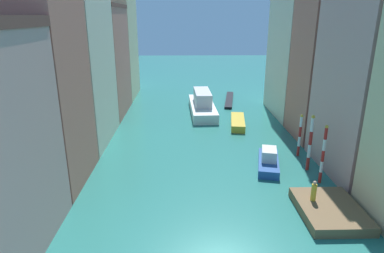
{
  "coord_description": "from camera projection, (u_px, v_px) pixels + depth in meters",
  "views": [
    {
      "loc": [
        -2.08,
        -15.3,
        13.04
      ],
      "look_at": [
        -1.23,
        19.38,
        1.5
      ],
      "focal_mm": 31.29,
      "sensor_mm": 36.0,
      "label": 1
    }
  ],
  "objects": [
    {
      "name": "building_right_2",
      "position": [
        335.0,
        42.0,
        34.89
      ],
      "size": [
        7.28,
        7.19,
        20.75
      ],
      "color": "#C6705B",
      "rests_on": "ground"
    },
    {
      "name": "motorboat_0",
      "position": [
        269.0,
        161.0,
        30.13
      ],
      "size": [
        2.87,
        5.54,
        1.74
      ],
      "color": "#234C93",
      "rests_on": "ground"
    },
    {
      "name": "mooring_pole_0",
      "position": [
        323.0,
        154.0,
        26.68
      ],
      "size": [
        0.27,
        0.27,
        4.97
      ],
      "color": "red",
      "rests_on": "ground"
    },
    {
      "name": "mooring_pole_2",
      "position": [
        300.0,
        135.0,
        32.08
      ],
      "size": [
        0.27,
        0.27,
        4.2
      ],
      "color": "red",
      "rests_on": "ground"
    },
    {
      "name": "building_left_2",
      "position": [
        69.0,
        55.0,
        34.02
      ],
      "size": [
        7.28,
        10.79,
        18.32
      ],
      "color": "beige",
      "rests_on": "ground"
    },
    {
      "name": "building_right_3",
      "position": [
        303.0,
        56.0,
        44.27
      ],
      "size": [
        7.28,
        11.0,
        15.91
      ],
      "color": "beige",
      "rests_on": "ground"
    },
    {
      "name": "vaporetto_white",
      "position": [
        202.0,
        104.0,
        46.98
      ],
      "size": [
        3.61,
        11.76,
        3.1
      ],
      "color": "white",
      "rests_on": "ground"
    },
    {
      "name": "building_left_4",
      "position": [
        112.0,
        44.0,
        54.44
      ],
      "size": [
        7.28,
        10.15,
        17.34
      ],
      "color": "beige",
      "rests_on": "ground"
    },
    {
      "name": "mooring_pole_1",
      "position": [
        310.0,
        143.0,
        28.92
      ],
      "size": [
        0.31,
        0.31,
        5.08
      ],
      "color": "red",
      "rests_on": "ground"
    },
    {
      "name": "person_on_dock",
      "position": [
        314.0,
        191.0,
        23.31
      ],
      "size": [
        0.36,
        0.36,
        1.5
      ],
      "color": "gold",
      "rests_on": "waterfront_dock"
    },
    {
      "name": "building_left_1",
      "position": [
        24.0,
        45.0,
        24.43
      ],
      "size": [
        7.28,
        7.93,
        21.96
      ],
      "color": "#C6705B",
      "rests_on": "ground"
    },
    {
      "name": "building_right_1",
      "position": [
        378.0,
        80.0,
        27.29
      ],
      "size": [
        7.28,
        9.69,
        16.02
      ],
      "color": "tan",
      "rests_on": "ground"
    },
    {
      "name": "building_left_3",
      "position": [
        97.0,
        61.0,
        44.88
      ],
      "size": [
        7.28,
        10.77,
        14.48
      ],
      "color": "#C6705B",
      "rests_on": "ground"
    },
    {
      "name": "motorboat_1",
      "position": [
        238.0,
        122.0,
        41.61
      ],
      "size": [
        2.41,
        6.33,
        0.86
      ],
      "color": "gold",
      "rests_on": "ground"
    },
    {
      "name": "waterfront_dock",
      "position": [
        330.0,
        210.0,
        22.93
      ],
      "size": [
        4.07,
        5.3,
        0.69
      ],
      "color": "brown",
      "rests_on": "ground"
    },
    {
      "name": "ground_plane",
      "position": [
        201.0,
        125.0,
        41.92
      ],
      "size": [
        154.0,
        154.0,
        0.0
      ],
      "primitive_type": "plane",
      "color": "#28756B"
    },
    {
      "name": "gondola_black",
      "position": [
        229.0,
        100.0,
        53.67
      ],
      "size": [
        2.77,
        10.51,
        0.36
      ],
      "color": "black",
      "rests_on": "ground"
    }
  ]
}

